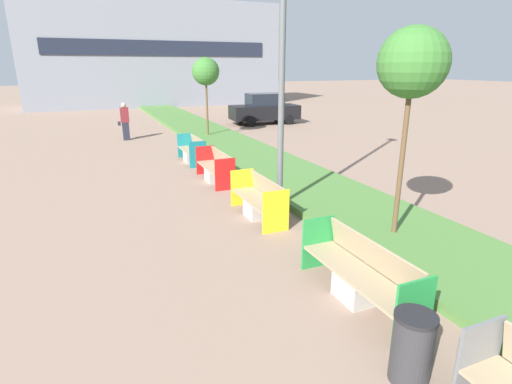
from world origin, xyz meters
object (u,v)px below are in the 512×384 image
Objects in this scene: bench_teal_frame at (192,152)px; sapling_tree_near at (413,64)px; bench_green_frame at (359,277)px; sapling_tree_far at (206,72)px; bench_red_frame at (216,170)px; parked_car_distant at (264,109)px; litter_bin at (412,348)px; pedestrian_walking at (125,121)px; bench_yellow_frame at (259,202)px.

bench_teal_frame is 0.46× the size of sapling_tree_near.
bench_green_frame is 15.32m from sapling_tree_far.
sapling_tree_near reaches higher than bench_red_frame.
litter_bin is at bearing -105.55° from parked_car_distant.
litter_bin is 0.22× the size of sapling_tree_far.
sapling_tree_far reaches higher than litter_bin.
sapling_tree_far reaches higher than bench_teal_frame.
bench_yellow_frame is at bearing -81.60° from pedestrian_walking.
bench_teal_frame reaches higher than litter_bin.
bench_green_frame is at bearing -89.97° from bench_teal_frame.
bench_yellow_frame and bench_teal_frame have the same top height.
sapling_tree_near is 0.96× the size of parked_car_distant.
sapling_tree_far is 4.57m from pedestrian_walking.
parked_car_distant is at bearing 69.92° from bench_green_frame.
pedestrian_walking is at bearing 106.96° from bench_teal_frame.
sapling_tree_near reaches higher than bench_yellow_frame.
sapling_tree_near is 2.32× the size of pedestrian_walking.
litter_bin is (-0.50, -1.61, 0.06)m from bench_green_frame.
sapling_tree_far is (2.04, 4.83, 2.83)m from bench_teal_frame.
pedestrian_walking is 0.42× the size of parked_car_distant.
bench_teal_frame is at bearing 87.56° from litter_bin.
bench_green_frame is at bearing -143.15° from sapling_tree_near.
bench_teal_frame is 9.34m from sapling_tree_near.
bench_yellow_frame reaches higher than litter_bin.
sapling_tree_far is (2.53, 16.53, 2.76)m from litter_bin.
bench_yellow_frame is (-0.00, 3.84, -0.01)m from bench_green_frame.
pedestrian_walking is (-1.79, 15.95, 0.55)m from bench_green_frame.
bench_yellow_frame is 12.26m from pedestrian_walking.
bench_green_frame and bench_red_frame have the same top height.
sapling_tree_far is (2.04, 7.71, 2.82)m from bench_red_frame.
pedestrian_walking is (-1.79, 8.74, 0.55)m from bench_red_frame.
parked_car_distant is at bearing 51.27° from bench_teal_frame.
pedestrian_walking is at bearing -158.83° from parked_car_distant.
pedestrian_walking is (-1.79, 12.11, 0.55)m from bench_yellow_frame.
sapling_tree_near is 13.40m from sapling_tree_far.
bench_green_frame is 0.54× the size of parked_car_distant.
bench_green_frame and bench_teal_frame have the same top height.
litter_bin is (-0.50, -8.82, 0.06)m from bench_red_frame.
bench_red_frame is at bearing -89.96° from bench_teal_frame.
pedestrian_walking is at bearing 164.86° from sapling_tree_far.
litter_bin is 0.48× the size of pedestrian_walking.
sapling_tree_far is (2.03, 14.92, 2.82)m from bench_green_frame.
sapling_tree_far reaches higher than parked_car_distant.
pedestrian_walking is 8.96m from parked_car_distant.
sapling_tree_near reaches higher than litter_bin.
bench_green_frame is at bearing -83.59° from pedestrian_walking.
bench_red_frame is 13.23m from parked_car_distant.
bench_red_frame is at bearing 86.76° from litter_bin.
litter_bin is at bearing -128.98° from sapling_tree_near.
parked_car_distant reaches higher than bench_yellow_frame.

